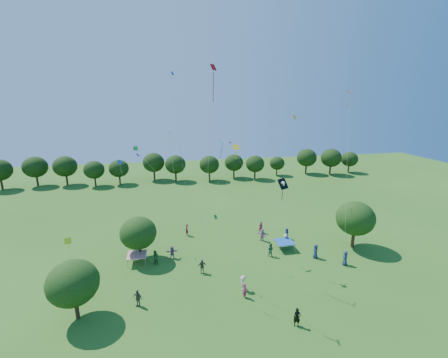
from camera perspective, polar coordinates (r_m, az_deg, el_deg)
near_tree_west at (r=30.31m, az=-26.82°, el=-17.28°), size 4.39×4.39×5.56m
near_tree_north at (r=37.73m, az=-16.02°, el=-9.85°), size 4.33×4.33×5.46m
near_tree_east at (r=42.51m, az=23.75°, el=-6.89°), size 4.87×4.87×6.28m
treeline at (r=72.32m, az=-7.67°, el=2.88°), size 88.01×8.77×6.77m
tent_red_stripe at (r=38.18m, az=-16.26°, el=-13.70°), size 2.20×2.20×1.10m
tent_blue at (r=40.49m, az=11.44°, el=-11.65°), size 2.20×2.20×1.10m
man_in_black at (r=28.93m, az=13.75°, el=-24.23°), size 0.71×0.54×1.70m
crowd_person_0 at (r=39.44m, az=17.04°, el=-13.03°), size 0.79×1.00×1.79m
crowd_person_1 at (r=31.41m, az=3.99°, el=-20.44°), size 0.48×0.64×1.54m
crowd_person_2 at (r=37.34m, az=-12.94°, el=-14.40°), size 0.93×0.98×1.78m
crowd_person_3 at (r=41.61m, az=11.64°, el=-11.26°), size 0.59×1.10×1.62m
crowd_person_4 at (r=34.99m, az=-4.22°, el=-16.26°), size 1.03×0.55×1.69m
crowd_person_5 at (r=38.35m, az=-9.85°, el=-13.57°), size 1.48×0.54×1.58m
crowd_person_6 at (r=43.50m, az=11.83°, el=-10.10°), size 0.48×0.81×1.57m
crowd_person_7 at (r=43.78m, az=-7.12°, el=-9.59°), size 0.54×0.72×1.76m
crowd_person_8 at (r=38.64m, az=8.81°, el=-13.19°), size 0.94×0.90×1.71m
crowd_person_9 at (r=32.31m, az=3.69°, el=-19.18°), size 0.56×1.12×1.66m
crowd_person_10 at (r=31.36m, az=-16.14°, el=-20.95°), size 1.08×0.92×1.69m
crowd_person_11 at (r=42.25m, az=7.25°, el=-10.51°), size 1.40×1.73×1.79m
crowd_person_12 at (r=39.08m, az=22.08°, el=-13.79°), size 0.97×0.92×1.76m
crowd_person_13 at (r=44.66m, az=7.00°, el=-9.10°), size 0.70×0.51×1.73m
pirate_kite at (r=32.88m, az=11.14°, el=-1.09°), size 3.35×2.34×9.35m
red_high_kite at (r=32.05m, az=-2.39°, el=14.04°), size 2.14×2.79×21.15m
small_kite_0 at (r=35.08m, az=22.56°, el=8.98°), size 0.87×3.50×18.60m
small_kite_1 at (r=36.00m, az=3.16°, el=3.38°), size 4.78×0.61×12.46m
small_kite_2 at (r=43.28m, az=12.95°, el=7.52°), size 1.63×1.54×19.74m
small_kite_3 at (r=44.58m, az=-14.21°, el=3.03°), size 9.64×3.69×11.14m
small_kite_4 at (r=38.59m, az=-18.68°, el=0.16°), size 2.28×5.22×10.42m
small_kite_5 at (r=38.73m, az=-16.07°, el=0.02°), size 0.52×5.67×11.02m
small_kite_6 at (r=29.68m, az=-9.70°, el=2.47°), size 1.49×0.47×14.74m
small_kite_7 at (r=26.58m, az=0.36°, el=1.07°), size 2.66×1.78×14.36m
small_kite_8 at (r=45.52m, az=-0.30°, el=2.01°), size 4.69×4.28×11.37m
small_kite_9 at (r=40.27m, az=12.41°, el=6.68°), size 2.09×1.36×15.68m
small_kite_10 at (r=34.83m, az=-26.20°, el=-10.95°), size 6.40×3.57×4.14m
small_kite_11 at (r=30.86m, az=-0.79°, el=-9.22°), size 2.53×1.57×6.31m
small_kite_12 at (r=36.90m, az=-8.65°, el=9.50°), size 1.64×2.52×20.80m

